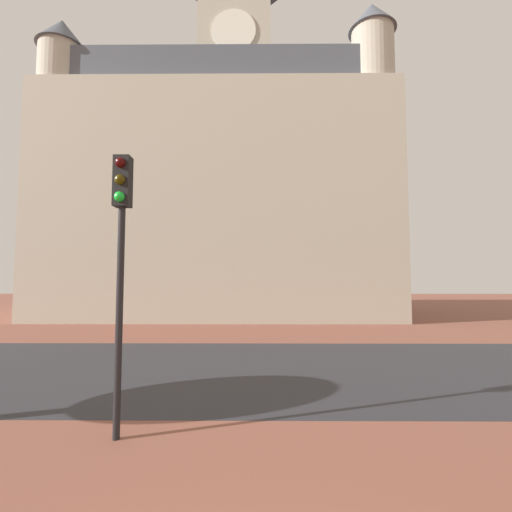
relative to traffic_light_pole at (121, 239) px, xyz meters
The scene contains 4 objects.
ground_plane 6.56m from the traffic_light_pole, 65.40° to the left, with size 120.00×120.00×0.00m, color brown.
street_asphalt_strip 6.44m from the traffic_light_pole, 64.70° to the left, with size 120.00×8.28×0.00m, color #2D2D33.
landmark_building 24.21m from the traffic_light_pole, 90.91° to the left, with size 24.54×16.05×30.67m.
traffic_light_pole is the anchor object (origin of this frame).
Camera 1 is at (0.05, -1.24, 2.66)m, focal length 24.97 mm.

